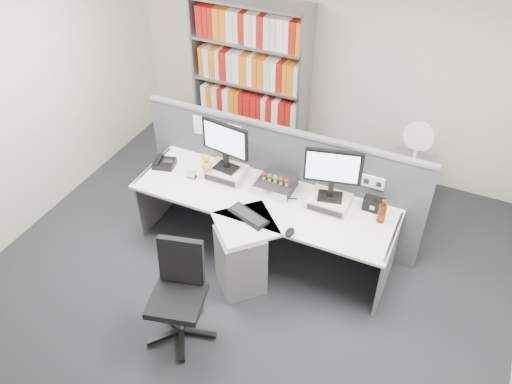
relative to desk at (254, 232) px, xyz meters
The scene contains 21 objects.
ground 0.75m from the desk, 90.00° to the right, with size 5.50×5.50×0.00m, color #2C2E34.
room_shell 1.46m from the desk, 90.00° to the right, with size 5.04×5.54×2.72m.
partition 0.68m from the desk, 89.59° to the left, with size 3.00×0.08×1.27m.
desk is the anchor object (origin of this frame).
monitor_riser_left 0.69m from the desk, 141.71° to the left, with size 0.38×0.31×0.10m.
monitor_riser_right 0.79m from the desk, 31.77° to the left, with size 0.38×0.31×0.10m.
monitor_left 0.92m from the desk, 141.57° to the left, with size 0.52×0.19×0.53m.
monitor_right 1.00m from the desk, 31.91° to the left, with size 0.52×0.22×0.54m.
desktop_pc 0.51m from the desk, 82.53° to the left, with size 0.36×0.32×0.10m.
figurines 0.57m from the desk, 82.21° to the left, with size 0.29×0.05×0.09m.
keyboard 0.29m from the desk, 99.03° to the right, with size 0.44×0.28×0.03m.
mouse 0.53m from the desk, 18.11° to the right, with size 0.08×0.13×0.05m, color black.
desk_phone 1.23m from the desk, 166.90° to the left, with size 0.26×0.24×0.09m.
desk_calendar 0.88m from the desk, 164.49° to the left, with size 0.09×0.07×0.11m.
plush_toy 0.83m from the desk, 156.68° to the left, with size 0.11×0.11×0.19m.
speaker 1.18m from the desk, 26.47° to the left, with size 0.19×0.11×0.13m, color black.
cola_bottle 1.23m from the desk, 18.47° to the left, with size 0.08×0.08×0.25m.
shelving_unit 2.12m from the desk, 115.96° to the left, with size 1.41×0.40×2.00m.
filing_cabinet 1.85m from the desk, 49.39° to the left, with size 0.45×0.61×0.70m.
desk_fan 1.93m from the desk, 49.38° to the left, with size 0.32×0.19×0.54m.
office_chair 1.00m from the desk, 104.77° to the right, with size 0.63×0.61×0.95m.
Camera 1 is at (1.59, -2.79, 4.00)m, focal length 37.02 mm.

